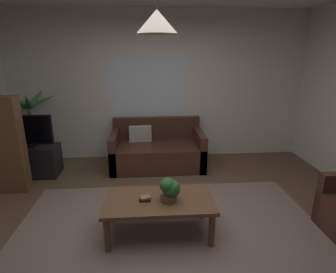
% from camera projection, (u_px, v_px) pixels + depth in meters
% --- Properties ---
extents(floor, '(5.44, 4.89, 0.02)m').
position_uv_depth(floor, '(170.00, 233.00, 3.09)').
color(floor, brown).
rests_on(floor, ground).
extents(rug, '(3.53, 2.69, 0.01)m').
position_uv_depth(rug, '(171.00, 244.00, 2.90)').
color(rug, gray).
rests_on(rug, ground).
extents(wall_back, '(5.56, 0.06, 2.71)m').
position_uv_depth(wall_back, '(159.00, 87.00, 5.05)').
color(wall_back, silver).
rests_on(wall_back, ground).
extents(window_pane, '(1.40, 0.01, 1.18)m').
position_uv_depth(window_pane, '(148.00, 87.00, 5.01)').
color(window_pane, white).
extents(couch_under_window, '(1.60, 0.88, 0.82)m').
position_uv_depth(couch_under_window, '(157.00, 151.00, 4.85)').
color(couch_under_window, '#47281E').
rests_on(couch_under_window, ground).
extents(coffee_table, '(1.19, 0.64, 0.43)m').
position_uv_depth(coffee_table, '(159.00, 204.00, 2.98)').
color(coffee_table, brown).
rests_on(coffee_table, ground).
extents(book_on_table_0, '(0.13, 0.11, 0.03)m').
position_uv_depth(book_on_table_0, '(145.00, 199.00, 2.94)').
color(book_on_table_0, black).
rests_on(book_on_table_0, coffee_table).
extents(book_on_table_1, '(0.13, 0.11, 0.02)m').
position_uv_depth(book_on_table_1, '(145.00, 197.00, 2.93)').
color(book_on_table_1, '#99663F').
rests_on(book_on_table_1, coffee_table).
extents(remote_on_table_0, '(0.09, 0.17, 0.02)m').
position_uv_depth(remote_on_table_0, '(170.00, 199.00, 2.94)').
color(remote_on_table_0, black).
rests_on(remote_on_table_0, coffee_table).
extents(potted_plant_on_table, '(0.22, 0.19, 0.27)m').
position_uv_depth(potted_plant_on_table, '(170.00, 189.00, 2.88)').
color(potted_plant_on_table, brown).
rests_on(potted_plant_on_table, coffee_table).
extents(tv_stand, '(0.90, 0.44, 0.50)m').
position_uv_depth(tv_stand, '(31.00, 161.00, 4.48)').
color(tv_stand, black).
rests_on(tv_stand, ground).
extents(tv, '(0.85, 0.16, 0.53)m').
position_uv_depth(tv, '(25.00, 131.00, 4.30)').
color(tv, black).
rests_on(tv, tv_stand).
extents(potted_palm_corner, '(0.88, 0.88, 1.42)m').
position_uv_depth(potted_palm_corner, '(32.00, 130.00, 4.84)').
color(potted_palm_corner, '#4C4C51').
rests_on(potted_palm_corner, ground).
extents(pendant_lamp, '(0.38, 0.38, 0.59)m').
position_uv_depth(pendant_lamp, '(157.00, 22.00, 2.44)').
color(pendant_lamp, black).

